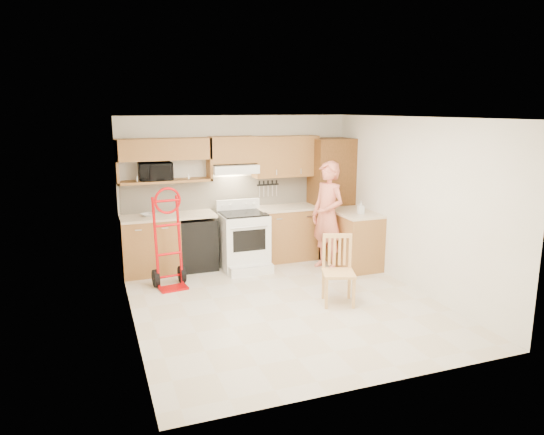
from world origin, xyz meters
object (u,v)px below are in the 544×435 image
person (328,216)px  dining_chair (339,271)px  hand_truck (170,243)px  range (245,236)px  microwave (155,171)px

person → dining_chair: size_ratio=1.91×
person → dining_chair: (-0.54, -1.44, -0.43)m
hand_truck → dining_chair: bearing=-42.4°
person → dining_chair: bearing=-36.5°
hand_truck → range: bearing=13.1°
dining_chair → range: bearing=130.2°
person → microwave: bearing=-125.1°
person → dining_chair: 1.60m
range → dining_chair: 2.05m
person → dining_chair: person is taller
microwave → dining_chair: (2.08, -2.35, -1.16)m
range → dining_chair: (0.74, -1.91, -0.09)m
hand_truck → dining_chair: size_ratio=1.45×
microwave → range: size_ratio=0.46×
range → dining_chair: size_ratio=1.19×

